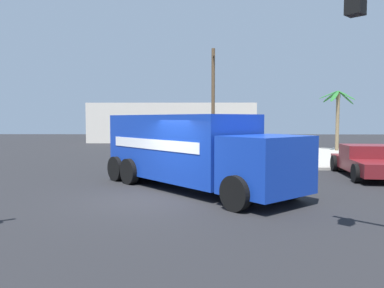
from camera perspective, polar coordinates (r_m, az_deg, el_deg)
ground_plane at (r=12.32m, az=-6.28°, el=-8.17°), size 100.00×100.00×0.00m
sidewalk_corner_far at (r=27.96m, az=25.93°, el=-1.67°), size 12.78×12.78×0.14m
delivery_truck at (r=13.89m, az=-0.16°, el=-0.86°), size 7.33×7.93×2.68m
pickup_maroon at (r=18.54m, az=24.65°, el=-2.18°), size 2.65×5.37×1.38m
palm_tree_far at (r=30.97m, az=20.77°, el=4.84°), size 2.68×2.59×4.53m
utility_pole at (r=33.17m, az=3.15°, el=6.98°), size 0.30×2.20×8.50m
building_backdrop at (r=42.35m, az=-2.85°, el=3.17°), size 17.53×6.00×4.16m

